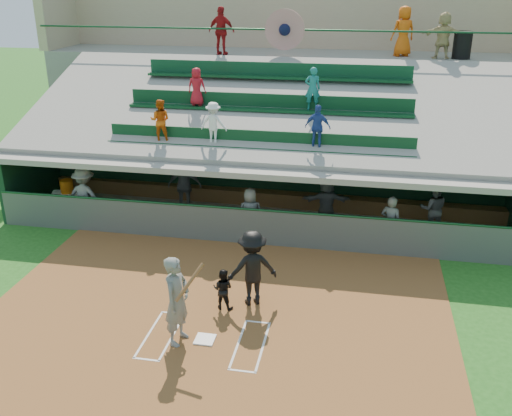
% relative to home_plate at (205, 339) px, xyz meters
% --- Properties ---
extents(ground, '(100.00, 100.00, 0.00)m').
position_rel_home_plate_xyz_m(ground, '(0.00, 0.00, -0.04)').
color(ground, '#1E5718').
rests_on(ground, ground).
extents(dirt_slab, '(11.00, 9.00, 0.02)m').
position_rel_home_plate_xyz_m(dirt_slab, '(0.00, 0.50, -0.03)').
color(dirt_slab, brown).
rests_on(dirt_slab, ground).
extents(home_plate, '(0.43, 0.43, 0.03)m').
position_rel_home_plate_xyz_m(home_plate, '(0.00, 0.00, 0.00)').
color(home_plate, white).
rests_on(home_plate, dirt_slab).
extents(batters_box_chalk, '(2.65, 1.85, 0.01)m').
position_rel_home_plate_xyz_m(batters_box_chalk, '(0.00, 0.00, -0.01)').
color(batters_box_chalk, silver).
rests_on(batters_box_chalk, dirt_slab).
extents(dugout_floor, '(16.00, 3.50, 0.04)m').
position_rel_home_plate_xyz_m(dugout_floor, '(0.00, 6.75, -0.02)').
color(dugout_floor, gray).
rests_on(dugout_floor, ground).
extents(concourse_slab, '(20.00, 3.00, 4.60)m').
position_rel_home_plate_xyz_m(concourse_slab, '(0.00, 13.50, 2.26)').
color(concourse_slab, gray).
rests_on(concourse_slab, ground).
extents(grandstand, '(20.40, 10.40, 7.80)m').
position_rel_home_plate_xyz_m(grandstand, '(-0.01, 10.51, 2.23)').
color(grandstand, '#545954').
rests_on(grandstand, ground).
extents(batter_at_plate, '(0.94, 0.83, 2.04)m').
position_rel_home_plate_xyz_m(batter_at_plate, '(-0.54, -0.13, 1.01)').
color(batter_at_plate, '#5F625D').
rests_on(batter_at_plate, dirt_slab).
extents(catcher, '(0.54, 0.44, 1.03)m').
position_rel_home_plate_xyz_m(catcher, '(0.09, 1.37, 0.50)').
color(catcher, black).
rests_on(catcher, dirt_slab).
extents(home_umpire, '(1.41, 1.15, 1.90)m').
position_rel_home_plate_xyz_m(home_umpire, '(0.73, 1.74, 0.94)').
color(home_umpire, black).
rests_on(home_umpire, dirt_slab).
extents(dugout_bench, '(16.22, 0.97, 0.49)m').
position_rel_home_plate_xyz_m(dugout_bench, '(0.27, 8.14, 0.25)').
color(dugout_bench, brown).
rests_on(dugout_bench, dugout_floor).
extents(white_table, '(1.05, 0.91, 0.78)m').
position_rel_home_plate_xyz_m(white_table, '(-6.41, 6.03, 0.39)').
color(white_table, white).
rests_on(white_table, dugout_floor).
extents(water_cooler, '(0.42, 0.42, 0.42)m').
position_rel_home_plate_xyz_m(water_cooler, '(-6.35, 6.08, 0.99)').
color(water_cooler, '#C85F0B').
rests_on(water_cooler, white_table).
extents(dugout_player_a, '(1.26, 0.77, 1.90)m').
position_rel_home_plate_xyz_m(dugout_player_a, '(-5.39, 5.43, 0.95)').
color(dugout_player_a, '#61645E').
rests_on(dugout_player_a, dugout_floor).
extents(dugout_player_b, '(1.17, 0.59, 1.92)m').
position_rel_home_plate_xyz_m(dugout_player_b, '(-2.57, 6.94, 0.96)').
color(dugout_player_b, '#525450').
rests_on(dugout_player_b, dugout_floor).
extents(dugout_player_c, '(0.88, 0.69, 1.57)m').
position_rel_home_plate_xyz_m(dugout_player_c, '(-0.04, 5.41, 0.79)').
color(dugout_player_c, '#5A5D58').
rests_on(dugout_player_c, dugout_floor).
extents(dugout_player_d, '(1.58, 0.71, 1.64)m').
position_rel_home_plate_xyz_m(dugout_player_d, '(2.16, 6.65, 0.83)').
color(dugout_player_d, '#545651').
rests_on(dugout_player_d, dugout_floor).
extents(dugout_player_e, '(0.70, 0.59, 1.64)m').
position_rel_home_plate_xyz_m(dugout_player_e, '(4.09, 5.35, 0.82)').
color(dugout_player_e, '#585B56').
rests_on(dugout_player_e, dugout_floor).
extents(dugout_player_f, '(0.81, 0.63, 1.66)m').
position_rel_home_plate_xyz_m(dugout_player_f, '(5.41, 6.67, 0.84)').
color(dugout_player_f, '#5E605B').
rests_on(dugout_player_f, dugout_floor).
extents(trash_bin, '(0.66, 0.66, 0.99)m').
position_rel_home_plate_xyz_m(trash_bin, '(6.55, 12.69, 5.06)').
color(trash_bin, black).
rests_on(trash_bin, concourse_slab).
extents(concourse_staff_a, '(1.12, 0.62, 1.81)m').
position_rel_home_plate_xyz_m(concourse_staff_a, '(-2.48, 12.16, 5.47)').
color(concourse_staff_a, '#A41215').
rests_on(concourse_staff_a, concourse_slab).
extents(concourse_staff_b, '(1.05, 0.88, 1.84)m').
position_rel_home_plate_xyz_m(concourse_staff_b, '(4.40, 13.06, 5.49)').
color(concourse_staff_b, '#E0590D').
rests_on(concourse_staff_b, concourse_slab).
extents(concourse_staff_c, '(1.56, 0.53, 1.67)m').
position_rel_home_plate_xyz_m(concourse_staff_c, '(5.82, 12.58, 5.40)').
color(concourse_staff_c, tan).
rests_on(concourse_staff_c, concourse_slab).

